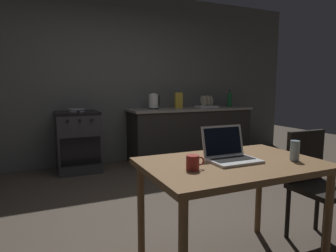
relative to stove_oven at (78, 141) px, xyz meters
name	(u,v)px	position (x,y,z in m)	size (l,w,h in m)	color
ground_plane	(172,220)	(0.57, -2.06, -0.44)	(12.00, 12.00, 0.00)	#473D33
back_wall	(127,79)	(0.87, 0.35, 0.93)	(6.40, 0.10, 2.75)	#555655
kitchen_counter	(190,133)	(1.88, 0.00, 0.00)	(2.16, 0.64, 0.88)	#282623
stove_oven	(78,141)	(0.00, 0.00, 0.00)	(0.60, 0.62, 0.88)	#2D2D30
dining_table	(232,174)	(0.62, -2.89, 0.23)	(1.17, 0.77, 0.75)	brown
chair	(315,179)	(1.47, -2.84, 0.07)	(0.40, 0.40, 0.88)	black
laptop	(230,154)	(0.63, -2.86, 0.36)	(0.32, 0.27, 0.22)	silver
electric_kettle	(154,102)	(1.20, 0.00, 0.56)	(0.18, 0.16, 0.26)	black
bottle	(230,99)	(2.65, -0.05, 0.58)	(0.08, 0.08, 0.30)	#19592D
frying_pan	(77,110)	(0.00, -0.03, 0.47)	(0.24, 0.42, 0.05)	gray
coffee_mug	(193,163)	(0.29, -2.96, 0.35)	(0.12, 0.08, 0.09)	#9E2D28
drinking_glass	(295,151)	(1.02, -3.04, 0.38)	(0.06, 0.06, 0.13)	#99B7C6
cereal_box	(179,100)	(1.66, 0.02, 0.57)	(0.13, 0.05, 0.26)	gold
dish_rack	(207,105)	(2.20, 0.00, 0.49)	(0.34, 0.26, 0.21)	silver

